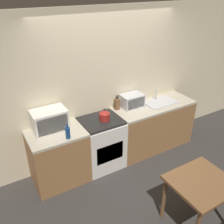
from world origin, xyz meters
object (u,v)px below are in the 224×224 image
(stove_range, at_px, (101,143))
(kettle, at_px, (105,115))
(bottle, at_px, (68,133))
(dining_table, at_px, (201,188))
(microwave, at_px, (50,120))
(toaster_oven, at_px, (132,101))

(stove_range, xyz_separation_m, kettle, (0.06, -0.03, 0.54))
(stove_range, height_order, bottle, bottle)
(dining_table, bearing_deg, kettle, 105.11)
(microwave, xyz_separation_m, toaster_oven, (1.51, 0.03, -0.05))
(kettle, xyz_separation_m, toaster_oven, (0.66, 0.18, 0.03))
(bottle, bearing_deg, toaster_oven, 15.34)
(kettle, xyz_separation_m, microwave, (-0.85, 0.15, 0.08))
(dining_table, bearing_deg, stove_range, 106.61)
(toaster_oven, xyz_separation_m, dining_table, (-0.21, -1.85, -0.40))
(kettle, bearing_deg, microwave, 170.12)
(stove_range, distance_m, bottle, 0.88)
(bottle, bearing_deg, kettle, 15.38)
(kettle, bearing_deg, dining_table, -74.89)
(stove_range, relative_size, kettle, 4.39)
(stove_range, height_order, toaster_oven, toaster_oven)
(stove_range, distance_m, microwave, 1.02)
(kettle, height_order, microwave, microwave)
(bottle, height_order, toaster_oven, bottle)
(toaster_oven, bearing_deg, bottle, -164.66)
(toaster_oven, relative_size, dining_table, 0.52)
(stove_range, relative_size, bottle, 3.81)
(stove_range, distance_m, kettle, 0.54)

